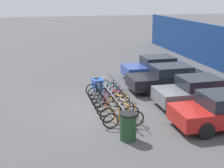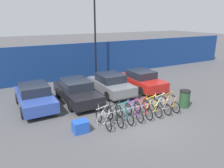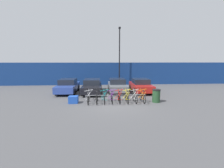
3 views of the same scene
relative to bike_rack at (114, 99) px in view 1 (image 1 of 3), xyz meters
name	(u,v)px [view 1 (image 1 of 3)]	position (x,y,z in m)	size (l,w,h in m)	color
ground_plane	(99,108)	(-0.20, -0.68, -0.50)	(120.00, 120.00, 0.00)	#4C4C4F
bike_rack	(114,99)	(0.00, 0.00, 0.00)	(4.77, 0.04, 0.57)	gray
bicycle_silver	(102,88)	(-2.11, -0.15, -0.12)	(0.68, 1.71, 1.05)	black
bicycle_black	(104,92)	(-1.48, -0.15, -0.12)	(0.68, 1.71, 1.05)	black
bicycle_teal	(107,95)	(-0.91, -0.15, -0.12)	(0.68, 1.71, 1.05)	black
bicycle_purple	(110,99)	(-0.33, -0.15, -0.12)	(0.68, 1.71, 1.05)	black
bicycle_red	(112,103)	(0.25, -0.15, -0.12)	(0.68, 1.71, 1.05)	black
bicycle_yellow	(116,108)	(0.86, -0.15, -0.12)	(0.68, 1.71, 1.05)	black
bicycle_white	(120,113)	(1.50, -0.15, -0.12)	(0.68, 1.71, 1.05)	black
bicycle_orange	(124,119)	(2.11, -0.15, -0.12)	(0.68, 1.71, 1.05)	black
car_blue	(156,68)	(-4.59, 3.87, 0.19)	(1.91, 4.10, 1.40)	#2D479E
car_black	(169,78)	(-2.10, 3.64, 0.19)	(1.91, 4.46, 1.40)	black
car_grey	(197,92)	(0.51, 3.93, 0.19)	(1.91, 3.95, 1.40)	slate
car_red	(222,110)	(2.95, 3.69, 0.19)	(1.91, 3.94, 1.40)	red
trash_bin	(128,126)	(3.18, -0.28, 0.02)	(0.63, 0.63, 1.03)	#234728
cargo_crate	(98,84)	(-3.29, -0.14, -0.22)	(0.70, 0.56, 0.55)	blue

